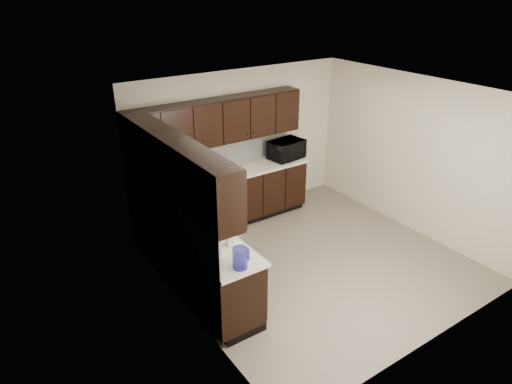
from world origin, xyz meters
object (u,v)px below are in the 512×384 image
Objects in this scene: blue_pitcher at (240,258)px; toaster_oven at (149,184)px; microwave at (286,150)px; storage_bin at (206,228)px; sink at (211,244)px.

toaster_oven is at bearing 111.76° from blue_pitcher.
microwave is 2.41× the size of blue_pitcher.
blue_pitcher reaches higher than storage_bin.
storage_bin is 0.82m from blue_pitcher.
sink is at bearing -99.52° from storage_bin.
sink is 1.75m from toaster_oven.
storage_bin is (-2.41, -1.54, -0.06)m from microwave.
microwave is 1.12× the size of storage_bin.
toaster_oven is (-0.07, 1.74, 0.17)m from sink.
toaster_oven is at bearing 170.47° from microwave.
storage_bin is at bearing -155.47° from microwave.
toaster_oven is at bearing 93.25° from storage_bin.
blue_pitcher is (-0.03, -0.82, 0.02)m from storage_bin.
microwave reaches higher than sink.
microwave reaches higher than storage_bin.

